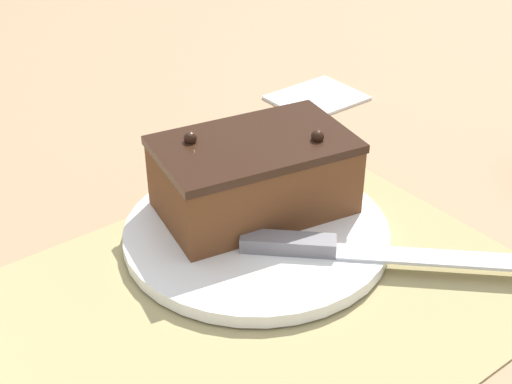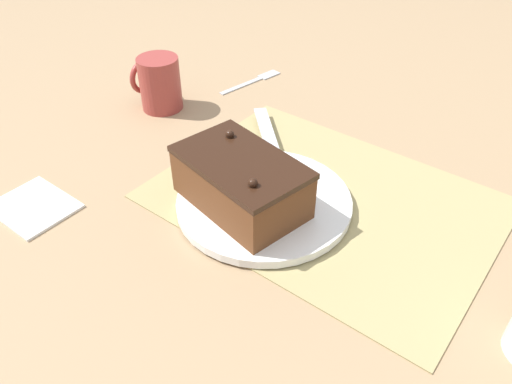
{
  "view_description": "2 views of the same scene",
  "coord_description": "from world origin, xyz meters",
  "px_view_note": "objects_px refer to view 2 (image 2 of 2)",
  "views": [
    {
      "loc": [
        -0.27,
        -0.35,
        0.39
      ],
      "look_at": [
        0.07,
        0.08,
        0.04
      ],
      "focal_mm": 50.0,
      "sensor_mm": 36.0,
      "label": 1
    },
    {
      "loc": [
        -0.26,
        0.49,
        0.45
      ],
      "look_at": [
        0.06,
        0.08,
        0.03
      ],
      "focal_mm": 35.0,
      "sensor_mm": 36.0,
      "label": 2
    }
  ],
  "objects_px": {
    "coffee_mug": "(159,83)",
    "dessert_fork": "(255,80)",
    "serving_knife": "(277,163)",
    "chocolate_cake": "(241,182)",
    "cake_plate": "(264,202)"
  },
  "relations": [
    {
      "from": "serving_knife",
      "to": "coffee_mug",
      "type": "xyz_separation_m",
      "value": [
        0.29,
        -0.04,
        0.03
      ]
    },
    {
      "from": "dessert_fork",
      "to": "serving_knife",
      "type": "bearing_deg",
      "value": -36.18
    },
    {
      "from": "chocolate_cake",
      "to": "dessert_fork",
      "type": "height_order",
      "value": "chocolate_cake"
    },
    {
      "from": "serving_knife",
      "to": "dessert_fork",
      "type": "xyz_separation_m",
      "value": [
        0.22,
        -0.23,
        -0.02
      ]
    },
    {
      "from": "coffee_mug",
      "to": "dessert_fork",
      "type": "relative_size",
      "value": 0.64
    },
    {
      "from": "serving_knife",
      "to": "coffee_mug",
      "type": "bearing_deg",
      "value": 125.99
    },
    {
      "from": "coffee_mug",
      "to": "dessert_fork",
      "type": "bearing_deg",
      "value": -110.06
    },
    {
      "from": "cake_plate",
      "to": "dessert_fork",
      "type": "xyz_separation_m",
      "value": [
        0.25,
        -0.31,
        -0.01
      ]
    },
    {
      "from": "coffee_mug",
      "to": "dessert_fork",
      "type": "xyz_separation_m",
      "value": [
        -0.07,
        -0.19,
        -0.05
      ]
    },
    {
      "from": "serving_knife",
      "to": "coffee_mug",
      "type": "distance_m",
      "value": 0.3
    },
    {
      "from": "chocolate_cake",
      "to": "serving_knife",
      "type": "bearing_deg",
      "value": -82.54
    },
    {
      "from": "dessert_fork",
      "to": "coffee_mug",
      "type": "bearing_deg",
      "value": -100.05
    },
    {
      "from": "cake_plate",
      "to": "coffee_mug",
      "type": "distance_m",
      "value": 0.35
    },
    {
      "from": "serving_knife",
      "to": "coffee_mug",
      "type": "height_order",
      "value": "coffee_mug"
    },
    {
      "from": "serving_knife",
      "to": "dessert_fork",
      "type": "distance_m",
      "value": 0.32
    }
  ]
}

